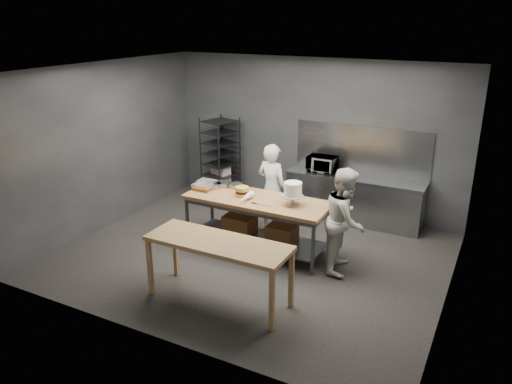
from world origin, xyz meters
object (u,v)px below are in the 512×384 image
chef_behind (272,189)px  chef_right (345,220)px  near_counter (218,247)px  layer_cake (242,192)px  speed_rack (220,160)px  frosted_cake_stand (293,191)px  microwave (322,164)px  work_table (257,218)px

chef_behind → chef_right: 1.79m
near_counter → layer_cake: layer_cake is taller
near_counter → chef_right: size_ratio=1.22×
speed_rack → chef_behind: speed_rack is taller
near_counter → chef_behind: size_ratio=1.22×
frosted_cake_stand → near_counter: bearing=-102.9°
chef_right → frosted_cake_stand: size_ratio=4.35×
speed_rack → frosted_cake_stand: speed_rack is taller
chef_right → layer_cake: chef_right is taller
layer_cake → chef_right: bearing=1.3°
near_counter → chef_right: chef_right is taller
speed_rack → layer_cake: size_ratio=7.80×
speed_rack → chef_right: bearing=-28.9°
chef_right → microwave: size_ratio=3.02×
frosted_cake_stand → layer_cake: size_ratio=1.68×
near_counter → speed_rack: 4.08m
work_table → chef_right: 1.51m
chef_behind → frosted_cake_stand: bearing=143.4°
chef_behind → chef_right: size_ratio=1.00×
chef_behind → frosted_cake_stand: 1.16m
chef_behind → chef_right: (1.61, -0.78, -0.00)m
work_table → speed_rack: bearing=134.7°
near_counter → chef_right: (1.23, 1.66, 0.01)m
work_table → chef_behind: size_ratio=1.46×
near_counter → speed_rack: (-2.10, 3.50, 0.04)m
speed_rack → chef_behind: bearing=-31.6°
work_table → frosted_cake_stand: bearing=-1.1°
speed_rack → layer_cake: 2.45m
chef_behind → frosted_cake_stand: (0.75, -0.81, 0.34)m
work_table → speed_rack: (-1.84, 1.86, 0.28)m
work_table → near_counter: size_ratio=1.20×
speed_rack → microwave: speed_rack is taller
near_counter → frosted_cake_stand: bearing=77.1°
speed_rack → near_counter: bearing=-59.1°
work_table → chef_behind: 0.85m
chef_right → layer_cake: bearing=82.9°
speed_rack → microwave: (2.23, 0.08, 0.19)m
speed_rack → chef_right: (3.33, -1.84, -0.04)m
chef_right → microwave: bearing=21.4°
work_table → near_counter: bearing=-81.1°
chef_right → work_table: bearing=82.5°
speed_rack → frosted_cake_stand: (2.47, -1.87, 0.30)m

